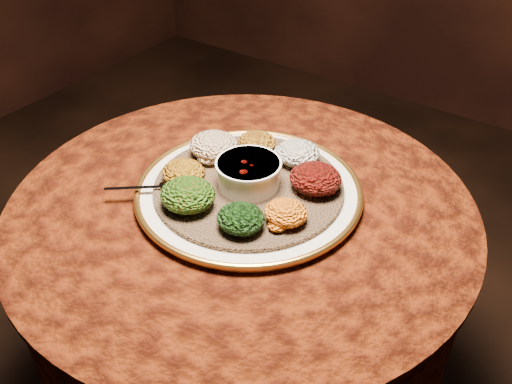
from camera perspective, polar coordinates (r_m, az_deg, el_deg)
The scene contains 13 objects.
table at distance 1.29m, azimuth -1.36°, elevation -7.39°, with size 0.96×0.96×0.73m.
platter at distance 1.18m, azimuth -0.73°, elevation 0.08°, with size 0.54×0.54×0.02m.
injera at distance 1.17m, azimuth -0.73°, elevation 0.51°, with size 0.39×0.39×0.01m, color olive.
stew_bowl at distance 1.15m, azimuth -0.75°, elevation 2.01°, with size 0.13×0.13×0.06m.
spoon at distance 1.17m, azimuth -9.37°, elevation 0.54°, with size 0.12×0.10×0.01m.
portion_ayib at distance 1.23m, azimuth 4.20°, elevation 3.91°, with size 0.10×0.09×0.05m, color beige.
portion_kitfo at distance 1.15m, azimuth 5.97°, elevation 1.37°, with size 0.11×0.10×0.05m, color black.
portion_tikil at distance 1.07m, azimuth 3.01°, elevation -2.07°, with size 0.08×0.08×0.04m, color #AB660E.
portion_gomen at distance 1.05m, azimuth -1.53°, elevation -2.66°, with size 0.09×0.09×0.04m, color black.
portion_mixveg at distance 1.11m, azimuth -6.84°, elevation -0.27°, with size 0.11×0.10×0.05m, color #9A3E09.
portion_kik at distance 1.18m, azimuth -7.29°, elevation 1.96°, with size 0.09×0.09×0.04m, color #9D6A0D.
portion_timatim at distance 1.25m, azimuth -4.25°, elevation 4.66°, with size 0.11×0.10×0.05m, color maroon.
portion_shiro at distance 1.27m, azimuth 0.10°, elevation 5.01°, with size 0.08×0.08×0.04m, color #926511.
Camera 1 is at (0.55, -0.74, 1.45)m, focal length 40.00 mm.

